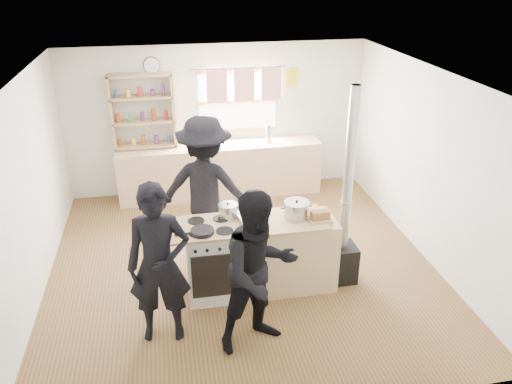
% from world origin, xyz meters
% --- Properties ---
extents(ground, '(5.00, 5.00, 0.01)m').
position_xyz_m(ground, '(0.00, 0.00, -0.01)').
color(ground, brown).
rests_on(ground, ground).
extents(back_counter, '(3.40, 0.55, 0.90)m').
position_xyz_m(back_counter, '(0.00, 2.22, 0.45)').
color(back_counter, '#D4AE7F').
rests_on(back_counter, ground).
extents(shelving_unit, '(1.00, 0.28, 1.20)m').
position_xyz_m(shelving_unit, '(-1.20, 2.34, 1.51)').
color(shelving_unit, tan).
rests_on(shelving_unit, back_counter).
extents(thermos, '(0.10, 0.10, 0.28)m').
position_xyz_m(thermos, '(0.83, 2.22, 1.04)').
color(thermos, silver).
rests_on(thermos, back_counter).
extents(cooking_island, '(1.97, 0.64, 0.93)m').
position_xyz_m(cooking_island, '(0.14, -0.55, 0.47)').
color(cooking_island, white).
rests_on(cooking_island, ground).
extents(skillet_greens, '(0.29, 0.29, 0.05)m').
position_xyz_m(skillet_greens, '(-0.55, -0.70, 0.96)').
color(skillet_greens, black).
rests_on(skillet_greens, cooking_island).
extents(roast_tray, '(0.37, 0.34, 0.07)m').
position_xyz_m(roast_tray, '(0.04, -0.49, 0.97)').
color(roast_tray, silver).
rests_on(roast_tray, cooking_island).
extents(stockpot_stove, '(0.23, 0.23, 0.19)m').
position_xyz_m(stockpot_stove, '(-0.21, -0.36, 1.01)').
color(stockpot_stove, silver).
rests_on(stockpot_stove, cooking_island).
extents(stockpot_counter, '(0.30, 0.30, 0.22)m').
position_xyz_m(stockpot_counter, '(0.58, -0.52, 1.03)').
color(stockpot_counter, '#B5B5B8').
rests_on(stockpot_counter, cooking_island).
extents(bread_board, '(0.30, 0.22, 0.12)m').
position_xyz_m(bread_board, '(0.84, -0.65, 0.98)').
color(bread_board, tan).
rests_on(bread_board, cooking_island).
extents(flue_heater, '(0.35, 0.35, 2.50)m').
position_xyz_m(flue_heater, '(1.18, -0.57, 0.65)').
color(flue_heater, black).
rests_on(flue_heater, ground).
extents(person_near_left, '(0.68, 0.48, 1.78)m').
position_xyz_m(person_near_left, '(-1.04, -1.20, 0.89)').
color(person_near_left, black).
rests_on(person_near_left, ground).
extents(person_near_right, '(1.02, 0.90, 1.76)m').
position_xyz_m(person_near_right, '(-0.05, -1.49, 0.88)').
color(person_near_right, black).
rests_on(person_near_right, ground).
extents(person_far, '(1.42, 1.07, 1.95)m').
position_xyz_m(person_far, '(-0.41, 0.40, 0.98)').
color(person_far, black).
rests_on(person_far, ground).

